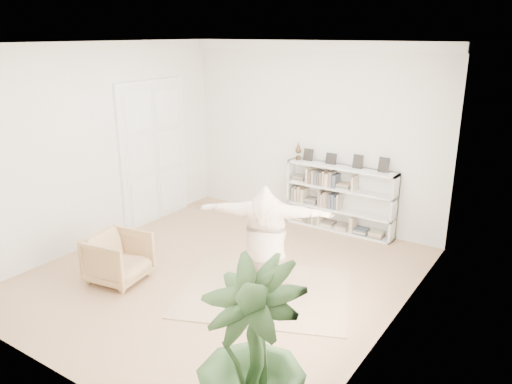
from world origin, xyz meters
TOP-DOWN VIEW (x-y plane):
  - floor at (0.00, 0.00)m, footprint 6.00×6.00m
  - room_shell at (0.00, 2.94)m, footprint 6.00×6.00m
  - doors at (-2.70, 1.30)m, footprint 0.09×1.78m
  - bookshelf at (0.74, 2.82)m, footprint 2.20×0.35m
  - armchair at (-1.23, -1.05)m, footprint 0.95×0.93m
  - rug at (0.88, -0.10)m, footprint 3.08×2.81m
  - rocker_board at (0.88, -0.10)m, footprint 0.55×0.45m
  - person at (0.88, -0.10)m, footprint 2.02×1.25m
  - houseplant at (2.30, -2.55)m, footprint 1.17×1.17m

SIDE VIEW (x-z plane):
  - floor at x=0.00m, z-range 0.00..0.00m
  - rug at x=0.88m, z-range 0.00..0.02m
  - rocker_board at x=0.88m, z-range 0.01..0.12m
  - armchair at x=-1.23m, z-range 0.00..0.76m
  - bookshelf at x=0.74m, z-range -0.18..1.46m
  - houseplant at x=2.30m, z-range 0.00..1.83m
  - person at x=0.88m, z-range 0.12..1.73m
  - doors at x=-2.70m, z-range -0.06..2.86m
  - room_shell at x=0.00m, z-range 0.51..6.51m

